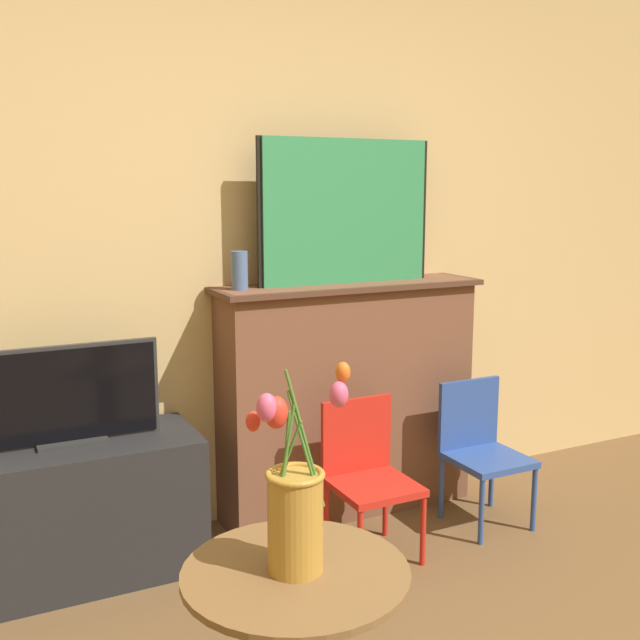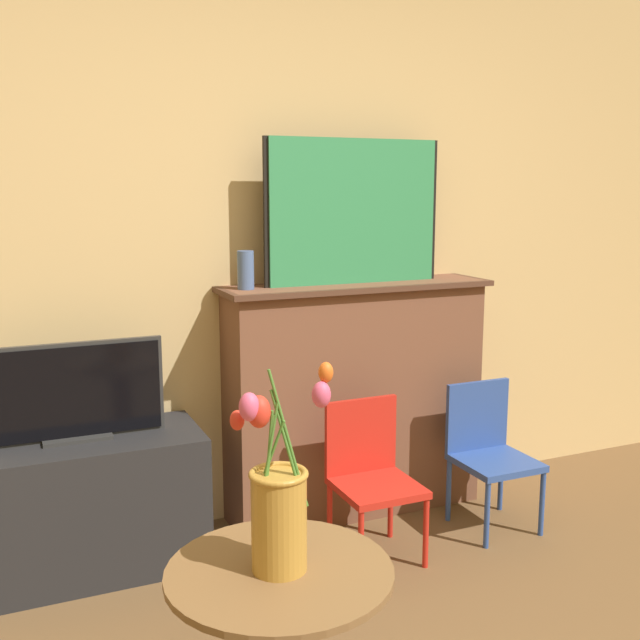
% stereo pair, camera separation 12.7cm
% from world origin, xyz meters
% --- Properties ---
extents(wall_back, '(8.00, 0.06, 2.70)m').
position_xyz_m(wall_back, '(0.00, 2.13, 1.35)').
color(wall_back, tan).
rests_on(wall_back, ground).
extents(fireplace_mantel, '(1.29, 0.35, 1.11)m').
position_xyz_m(fireplace_mantel, '(0.43, 1.95, 0.57)').
color(fireplace_mantel, brown).
rests_on(fireplace_mantel, ground).
extents(painting, '(0.87, 0.03, 0.66)m').
position_xyz_m(painting, '(0.42, 1.95, 1.44)').
color(painting, black).
rests_on(painting, fireplace_mantel).
extents(mantel_candle, '(0.07, 0.07, 0.17)m').
position_xyz_m(mantel_candle, '(-0.11, 1.95, 1.20)').
color(mantel_candle, '#4C6699').
rests_on(mantel_candle, fireplace_mantel).
extents(tv_stand, '(0.97, 0.45, 0.56)m').
position_xyz_m(tv_stand, '(-0.85, 1.86, 0.28)').
color(tv_stand, '#232326').
rests_on(tv_stand, ground).
extents(tv_monitor, '(0.70, 0.12, 0.39)m').
position_xyz_m(tv_monitor, '(-0.85, 1.86, 0.75)').
color(tv_monitor, '#2D2D2D').
rests_on(tv_monitor, tv_stand).
extents(chair_red, '(0.33, 0.33, 0.66)m').
position_xyz_m(chair_red, '(0.29, 1.52, 0.37)').
color(chair_red, red).
rests_on(chair_red, ground).
extents(chair_blue, '(0.33, 0.33, 0.66)m').
position_xyz_m(chair_blue, '(0.92, 1.56, 0.37)').
color(chair_blue, '#2D4C99').
rests_on(chair_blue, ground).
extents(side_table, '(0.60, 0.60, 0.57)m').
position_xyz_m(side_table, '(-0.48, 0.55, 0.37)').
color(side_table, brown).
rests_on(side_table, ground).
extents(vase_tulips, '(0.23, 0.17, 0.55)m').
position_xyz_m(vase_tulips, '(-0.49, 0.55, 0.76)').
color(vase_tulips, '#B78433').
rests_on(vase_tulips, side_table).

